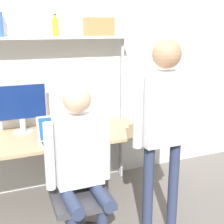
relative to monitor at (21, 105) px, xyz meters
The scene contains 12 objects.
wall_back 0.41m from the monitor, 56.39° to the left, with size 8.00×0.06×2.70m.
desk 0.43m from the monitor, 58.03° to the right, with size 2.17×0.77×0.73m.
shelf_unit 0.45m from the monitor, 20.40° to the left, with size 2.06×0.22×1.69m.
monitor is the anchor object (origin of this frame).
laptop 0.51m from the monitor, 58.13° to the right, with size 0.30×0.24×0.24m.
cell_phone 0.74m from the monitor, 43.21° to the right, with size 0.07×0.15×0.01m.
office_chair 1.25m from the monitor, 73.21° to the right, with size 0.56×0.56×0.94m.
person_seated 1.09m from the monitor, 74.12° to the right, with size 0.53×0.47×1.37m.
person_standing 1.47m from the monitor, 47.15° to the right, with size 0.56×0.23×1.69m.
bottle_blue 0.81m from the monitor, 159.66° to the left, with size 0.07×0.07×0.28m.
bottle_amber 0.86m from the monitor, ahead, with size 0.06×0.06×0.22m.
storage_box 1.15m from the monitor, ahead, with size 0.28×0.20×0.19m.
Camera 1 is at (-0.47, -2.54, 1.77)m, focal length 50.00 mm.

